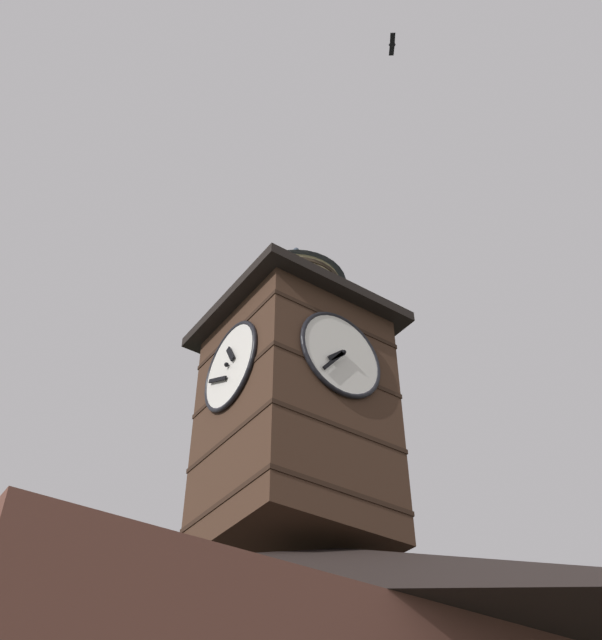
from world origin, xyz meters
The scene contains 4 objects.
clock_tower centered at (0.05, -2.96, 10.63)m, with size 3.96×3.96×8.25m.
pine_tree_behind centered at (-2.04, -8.14, 7.40)m, with size 6.22×6.22×19.21m.
moon centered at (-18.04, -32.24, 15.97)m, with size 2.17×2.17×2.17m.
flying_bird_high centered at (-0.65, 0.72, 20.64)m, with size 0.51×0.63×0.11m.
Camera 1 is at (7.84, 8.41, 1.30)m, focal length 42.19 mm.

